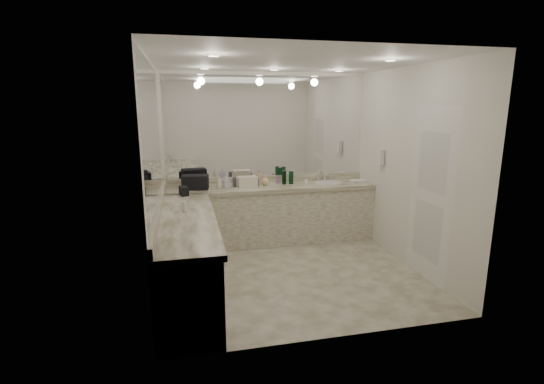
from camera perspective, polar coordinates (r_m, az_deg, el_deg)
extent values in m
plane|color=beige|center=(5.19, 2.74, -11.48)|extent=(3.20, 3.20, 0.00)
plane|color=white|center=(4.77, 3.09, 18.38)|extent=(3.20, 3.20, 0.00)
cube|color=silver|center=(6.25, -0.83, 5.08)|extent=(3.20, 0.02, 2.60)
cube|color=silver|center=(4.65, -16.46, 1.94)|extent=(0.02, 3.00, 2.60)
cube|color=silver|center=(5.46, 19.31, 3.28)|extent=(0.02, 3.00, 2.60)
cube|color=silver|center=(6.15, -0.22, -3.44)|extent=(3.20, 0.60, 0.84)
cube|color=beige|center=(6.03, -0.20, 0.65)|extent=(3.20, 0.64, 0.06)
cube|color=silver|center=(4.59, -12.21, -9.41)|extent=(0.60, 2.40, 0.84)
cube|color=beige|center=(4.44, -12.34, -4.01)|extent=(0.64, 2.42, 0.06)
cube|color=beige|center=(6.29, -0.78, 1.90)|extent=(3.20, 0.04, 0.10)
cube|color=beige|center=(4.72, -15.96, -2.22)|extent=(0.04, 3.00, 0.10)
cube|color=white|center=(6.20, -0.82, 9.42)|extent=(3.12, 0.01, 1.55)
cube|color=white|center=(4.59, -16.68, 7.79)|extent=(0.01, 2.92, 1.55)
cylinder|color=white|center=(6.30, 8.24, 1.28)|extent=(0.44, 0.44, 0.03)
cube|color=silver|center=(6.48, 7.60, 2.29)|extent=(0.24, 0.16, 0.14)
cube|color=white|center=(6.03, 15.48, 4.83)|extent=(0.06, 0.10, 0.24)
cube|color=white|center=(5.09, 21.93, -0.43)|extent=(0.02, 0.82, 2.10)
cube|color=black|center=(5.87, -11.04, 1.44)|extent=(0.40, 0.29, 0.21)
cube|color=black|center=(5.52, -12.65, 0.15)|extent=(0.14, 0.23, 0.12)
cube|color=beige|center=(5.94, -3.56, 1.54)|extent=(0.29, 0.18, 0.16)
cube|color=white|center=(6.43, 12.34, 1.56)|extent=(0.23, 0.16, 0.04)
cylinder|color=white|center=(4.63, -12.56, -2.17)|extent=(0.05, 0.05, 0.13)
imported|color=silver|center=(5.88, -7.71, 1.45)|extent=(0.10, 0.10, 0.19)
imported|color=silver|center=(5.90, -6.64, 1.54)|extent=(0.10, 0.11, 0.19)
imported|color=#E8CB88|center=(6.04, -1.02, 1.72)|extent=(0.16, 0.16, 0.16)
cylinder|color=#124D29|center=(6.14, 2.78, 2.08)|extent=(0.07, 0.07, 0.20)
cylinder|color=#124D29|center=(6.22, 1.77, 2.24)|extent=(0.07, 0.07, 0.20)
cylinder|color=#124D29|center=(6.11, 1.79, 2.09)|extent=(0.06, 0.06, 0.21)
cylinder|color=#F2D84C|center=(5.93, -11.65, 1.05)|extent=(0.05, 0.05, 0.11)
cylinder|color=#3F3F4C|center=(5.96, -5.48, 1.44)|extent=(0.06, 0.06, 0.14)
cylinder|color=silver|center=(6.00, -12.45, 1.02)|extent=(0.04, 0.04, 0.09)
cylinder|color=silver|center=(6.02, -11.00, 1.09)|extent=(0.05, 0.05, 0.08)
cylinder|color=white|center=(5.94, -7.61, 1.12)|extent=(0.06, 0.06, 0.10)
cylinder|color=#9966B2|center=(6.18, 0.81, 1.72)|extent=(0.04, 0.04, 0.10)
cylinder|color=#3F3F4C|center=(5.97, -2.15, 1.33)|extent=(0.05, 0.05, 0.11)
cylinder|color=silver|center=(6.11, -2.80, 1.42)|extent=(0.04, 0.04, 0.07)
cylinder|color=white|center=(6.14, 4.93, 1.49)|extent=(0.05, 0.05, 0.08)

